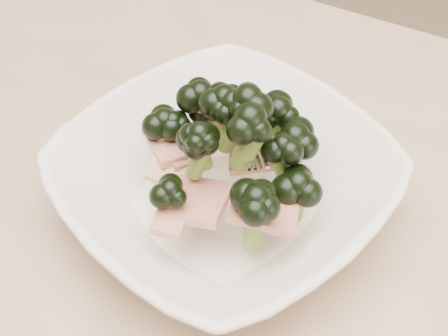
# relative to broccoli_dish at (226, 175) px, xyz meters

# --- Properties ---
(broccoli_dish) EXTENTS (0.32, 0.32, 0.13)m
(broccoli_dish) POSITION_rel_broccoli_dish_xyz_m (0.00, 0.00, 0.00)
(broccoli_dish) COLOR beige
(broccoli_dish) RESTS_ON dining_table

